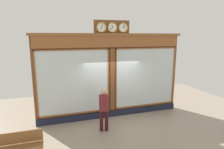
# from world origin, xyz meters

# --- Properties ---
(shop_facade) EXTENTS (6.59, 0.42, 4.23)m
(shop_facade) POSITION_xyz_m (0.00, -0.13, 1.87)
(shop_facade) COLOR brown
(shop_facade) RESTS_ON ground_plane
(pedestrian) EXTENTS (0.40, 0.29, 1.69)m
(pedestrian) POSITION_xyz_m (0.70, 1.18, 0.93)
(pedestrian) COLOR #3A1316
(pedestrian) RESTS_ON ground_plane
(street_bench) EXTENTS (1.40, 0.40, 0.87)m
(street_bench) POSITION_xyz_m (3.57, 2.20, 0.52)
(street_bench) COLOR brown
(street_bench) RESTS_ON ground_plane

